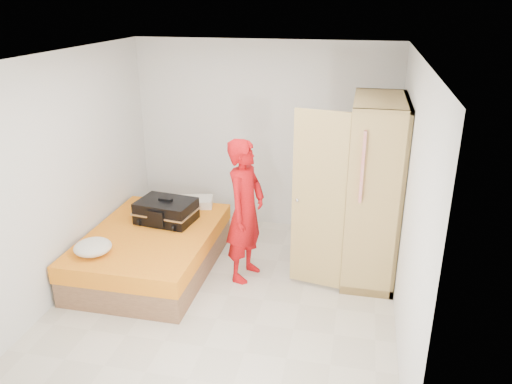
% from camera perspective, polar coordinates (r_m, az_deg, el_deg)
% --- Properties ---
extents(room, '(4.00, 4.02, 2.60)m').
position_cam_1_polar(room, '(5.10, -3.48, 0.59)').
color(room, beige).
rests_on(room, ground).
extents(bed, '(1.42, 2.02, 0.50)m').
position_cam_1_polar(bed, '(6.19, -11.77, -6.53)').
color(bed, '#936442').
rests_on(bed, ground).
extents(wardrobe, '(1.16, 1.20, 2.10)m').
position_cam_1_polar(wardrobe, '(5.84, 12.78, -0.31)').
color(wardrobe, tan).
rests_on(wardrobe, ground).
extents(person, '(0.53, 0.69, 1.68)m').
position_cam_1_polar(person, '(5.67, -1.23, -2.15)').
color(person, red).
rests_on(person, ground).
extents(suitcase, '(0.76, 0.60, 0.30)m').
position_cam_1_polar(suitcase, '(6.27, -10.24, -2.16)').
color(suitcase, black).
rests_on(suitcase, bed).
extents(round_cushion, '(0.41, 0.41, 0.15)m').
position_cam_1_polar(round_cushion, '(5.72, -18.15, -6.01)').
color(round_cushion, white).
rests_on(round_cushion, bed).
extents(pillow, '(0.65, 0.43, 0.11)m').
position_cam_1_polar(pillow, '(6.71, -7.54, -1.14)').
color(pillow, white).
rests_on(pillow, bed).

